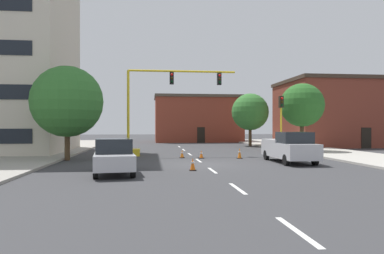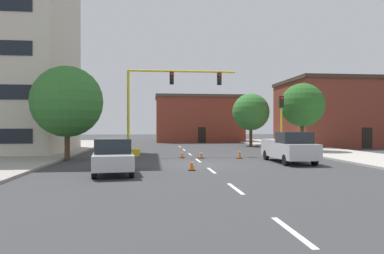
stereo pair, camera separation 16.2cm
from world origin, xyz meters
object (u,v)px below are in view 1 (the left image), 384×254
(traffic_signal_gantry, at_px, (144,127))
(traffic_light_pole_right, at_px, (281,112))
(tree_right_mid, at_px, (302,105))
(sedan_silver_near_left, at_px, (114,156))
(tree_right_far, at_px, (250,112))
(traffic_cone_roadside_c, at_px, (182,154))
(traffic_cone_roadside_a, at_px, (240,153))
(traffic_cone_roadside_b, at_px, (193,164))
(traffic_cone_roadside_d, at_px, (201,154))
(tree_left_near, at_px, (67,102))
(pickup_truck_silver, at_px, (289,147))

(traffic_signal_gantry, bearing_deg, traffic_light_pole_right, -2.86)
(tree_right_mid, distance_m, sedan_silver_near_left, 20.37)
(traffic_signal_gantry, xyz_separation_m, tree_right_far, (12.21, 12.57, 1.75))
(tree_right_far, height_order, traffic_cone_roadside_c, tree_right_far)
(sedan_silver_near_left, relative_size, traffic_cone_roadside_a, 6.01)
(traffic_cone_roadside_b, height_order, traffic_cone_roadside_d, traffic_cone_roadside_b)
(tree_right_mid, height_order, traffic_cone_roadside_a, tree_right_mid)
(tree_right_mid, height_order, tree_left_near, tree_left_near)
(tree_right_far, relative_size, pickup_truck_silver, 1.15)
(tree_right_mid, distance_m, tree_left_near, 20.05)
(traffic_light_pole_right, height_order, pickup_truck_silver, traffic_light_pole_right)
(tree_right_mid, xyz_separation_m, traffic_cone_roadside_c, (-11.27, -4.50, -3.94))
(traffic_cone_roadside_a, bearing_deg, traffic_light_pole_right, 32.94)
(traffic_light_pole_right, height_order, tree_left_near, tree_left_near)
(traffic_cone_roadside_d, bearing_deg, traffic_cone_roadside_c, 155.91)
(tree_right_mid, height_order, traffic_cone_roadside_c, tree_right_mid)
(traffic_signal_gantry, height_order, sedan_silver_near_left, traffic_signal_gantry)
(tree_left_near, distance_m, traffic_cone_roadside_a, 12.65)
(traffic_light_pole_right, relative_size, traffic_cone_roadside_b, 7.12)
(traffic_cone_roadside_c, height_order, traffic_cone_roadside_d, traffic_cone_roadside_c)
(sedan_silver_near_left, bearing_deg, tree_right_far, 59.75)
(traffic_cone_roadside_a, bearing_deg, pickup_truck_silver, -51.61)
(traffic_signal_gantry, xyz_separation_m, tree_right_mid, (14.10, 2.33, 1.97))
(traffic_light_pole_right, bearing_deg, traffic_cone_roadside_a, -147.06)
(traffic_cone_roadside_b, bearing_deg, traffic_cone_roadside_a, 57.32)
(traffic_cone_roadside_a, distance_m, traffic_cone_roadside_c, 4.23)
(traffic_light_pole_right, xyz_separation_m, tree_left_near, (-16.25, -2.60, 0.51))
(traffic_cone_roadside_a, height_order, traffic_cone_roadside_c, traffic_cone_roadside_a)
(tree_right_far, distance_m, traffic_cone_roadside_c, 17.86)
(tree_left_near, xyz_separation_m, traffic_cone_roadside_c, (8.02, 0.98, -3.74))
(traffic_cone_roadside_b, xyz_separation_m, traffic_cone_roadside_c, (0.11, 7.60, -0.04))
(sedan_silver_near_left, bearing_deg, traffic_cone_roadside_d, 54.91)
(tree_left_near, bearing_deg, tree_right_mid, 15.87)
(traffic_cone_roadside_d, bearing_deg, tree_left_near, -177.69)
(traffic_signal_gantry, height_order, traffic_light_pole_right, traffic_signal_gantry)
(traffic_signal_gantry, distance_m, sedan_silver_near_left, 10.75)
(traffic_signal_gantry, xyz_separation_m, pickup_truck_silver, (9.42, -6.37, -1.29))
(traffic_signal_gantry, distance_m, tree_left_near, 6.32)
(traffic_cone_roadside_b, height_order, traffic_cone_roadside_c, traffic_cone_roadside_b)
(traffic_cone_roadside_b, bearing_deg, traffic_cone_roadside_d, 78.21)
(traffic_signal_gantry, bearing_deg, tree_left_near, -148.66)
(tree_right_far, bearing_deg, traffic_signal_gantry, -134.17)
(traffic_signal_gantry, relative_size, traffic_cone_roadside_c, 15.77)
(traffic_light_pole_right, distance_m, traffic_cone_roadside_b, 12.84)
(tree_right_mid, relative_size, pickup_truck_silver, 1.15)
(tree_right_far, height_order, traffic_cone_roadside_b, tree_right_far)
(traffic_signal_gantry, height_order, tree_left_near, traffic_signal_gantry)
(tree_right_mid, relative_size, traffic_cone_roadside_c, 10.35)
(tree_right_mid, bearing_deg, traffic_light_pole_right, -136.52)
(tree_left_near, relative_size, traffic_cone_roadside_c, 10.81)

